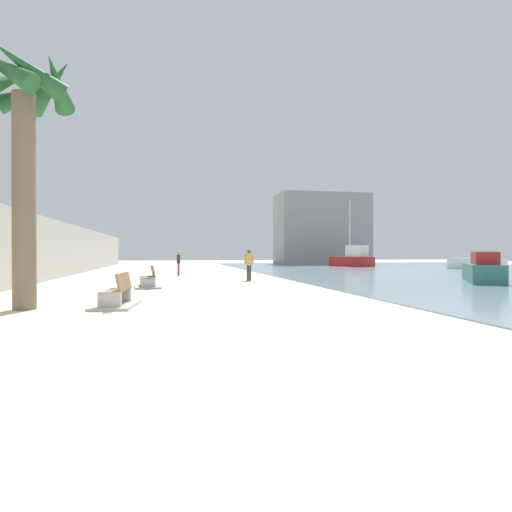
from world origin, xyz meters
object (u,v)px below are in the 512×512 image
(boat_far_right, at_px, (483,270))
(bench_far, at_px, (148,282))
(person_walking, at_px, (249,263))
(boat_far_left, at_px, (478,262))
(bench_near, at_px, (117,299))
(boat_mid_bay, at_px, (353,258))
(palm_tree, at_px, (24,122))
(person_standing, at_px, (179,261))

(boat_far_right, bearing_deg, bench_far, 179.97)
(person_walking, xyz_separation_m, boat_far_right, (11.62, -3.81, -0.37))
(bench_far, height_order, boat_far_left, boat_far_left)
(bench_near, relative_size, person_walking, 1.28)
(bench_far, distance_m, boat_far_left, 32.08)
(bench_far, relative_size, boat_mid_bay, 0.30)
(palm_tree, bearing_deg, person_standing, 75.12)
(person_standing, bearing_deg, bench_far, -98.81)
(bench_near, height_order, person_standing, person_standing)
(person_walking, bearing_deg, bench_near, -118.58)
(bench_far, relative_size, person_standing, 1.31)
(boat_far_left, height_order, boat_far_right, boat_far_left)
(bench_far, xyz_separation_m, boat_far_right, (16.85, -0.01, 0.40))
(bench_near, bearing_deg, bench_far, 85.13)
(palm_tree, bearing_deg, boat_far_right, 19.46)
(bench_far, xyz_separation_m, person_standing, (1.56, 10.03, 0.73))
(person_walking, xyz_separation_m, boat_far_left, (23.12, 11.18, -0.30))
(person_standing, relative_size, boat_far_left, 0.35)
(palm_tree, distance_m, boat_far_left, 38.54)
(boat_far_left, relative_size, boat_far_right, 0.88)
(person_walking, distance_m, boat_far_left, 25.69)
(person_walking, distance_m, boat_mid_bay, 26.37)
(bench_far, xyz_separation_m, person_walking, (5.23, 3.81, 0.77))
(bench_far, height_order, boat_far_right, boat_far_right)
(person_walking, xyz_separation_m, person_standing, (-3.68, 6.23, -0.04))
(boat_far_left, distance_m, boat_far_right, 18.90)
(person_walking, height_order, boat_far_left, boat_far_left)
(boat_far_left, xyz_separation_m, boat_far_right, (-11.51, -15.00, -0.07))
(bench_far, bearing_deg, bench_near, -94.87)
(boat_far_left, bearing_deg, bench_near, -142.93)
(bench_far, relative_size, boat_far_left, 0.45)
(boat_far_left, bearing_deg, boat_far_right, -127.50)
(palm_tree, relative_size, boat_far_right, 1.31)
(bench_near, bearing_deg, boat_far_left, 37.07)
(bench_far, distance_m, boat_far_right, 16.86)
(palm_tree, distance_m, boat_far_right, 21.50)
(bench_far, distance_m, boat_mid_bay, 32.59)
(bench_far, bearing_deg, boat_far_right, -0.03)
(boat_far_right, relative_size, boat_mid_bay, 0.75)
(bench_near, distance_m, boat_far_right, 18.75)
(bench_near, xyz_separation_m, person_walking, (5.82, 10.68, 0.77))
(person_walking, height_order, boat_mid_bay, boat_mid_bay)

